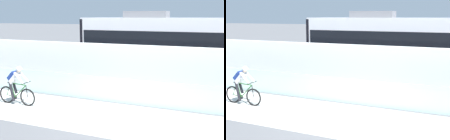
{
  "view_description": "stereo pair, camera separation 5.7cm",
  "coord_description": "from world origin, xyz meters",
  "views": [
    {
      "loc": [
        3.42,
        -8.73,
        3.55
      ],
      "look_at": [
        -1.16,
        2.35,
        1.25
      ],
      "focal_mm": 45.34,
      "sensor_mm": 36.0,
      "label": 1
    },
    {
      "loc": [
        3.47,
        -8.7,
        3.55
      ],
      "look_at": [
        -1.16,
        2.35,
        1.25
      ],
      "focal_mm": 45.34,
      "sensor_mm": 36.0,
      "label": 2
    }
  ],
  "objects": [
    {
      "name": "cyclist_on_bike",
      "position": [
        -4.36,
        -0.0,
        0.8
      ],
      "size": [
        1.77,
        0.58,
        1.61
      ],
      "color": "black",
      "rests_on": "ground"
    },
    {
      "name": "tram_rail_far",
      "position": [
        0.0,
        7.57,
        0.0
      ],
      "size": [
        32.0,
        0.08,
        0.01
      ],
      "primitive_type": "cube",
      "color": "#595654",
      "rests_on": "ground"
    },
    {
      "name": "glass_parapet",
      "position": [
        0.0,
        1.85,
        0.52
      ],
      "size": [
        32.0,
        0.05,
        1.03
      ],
      "primitive_type": "cube",
      "color": "silver",
      "rests_on": "ground"
    },
    {
      "name": "tram_rail_near",
      "position": [
        0.0,
        6.13,
        0.0
      ],
      "size": [
        32.0,
        0.08,
        0.01
      ],
      "primitive_type": "cube",
      "color": "#595654",
      "rests_on": "ground"
    },
    {
      "name": "ground_plane",
      "position": [
        0.0,
        0.0,
        0.0
      ],
      "size": [
        200.0,
        200.0,
        0.0
      ],
      "primitive_type": "plane",
      "color": "slate"
    },
    {
      "name": "tram",
      "position": [
        1.03,
        6.85,
        1.89
      ],
      "size": [
        11.06,
        2.54,
        3.81
      ],
      "color": "silver",
      "rests_on": "ground"
    },
    {
      "name": "concrete_barrier_wall",
      "position": [
        0.0,
        3.65,
        1.12
      ],
      "size": [
        32.0,
        0.36,
        2.23
      ],
      "primitive_type": "cube",
      "color": "white",
      "rests_on": "ground"
    },
    {
      "name": "bike_path_deck",
      "position": [
        0.0,
        0.0,
        0.01
      ],
      "size": [
        32.0,
        3.2,
        0.01
      ],
      "primitive_type": "cube",
      "color": "silver",
      "rests_on": "ground"
    }
  ]
}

